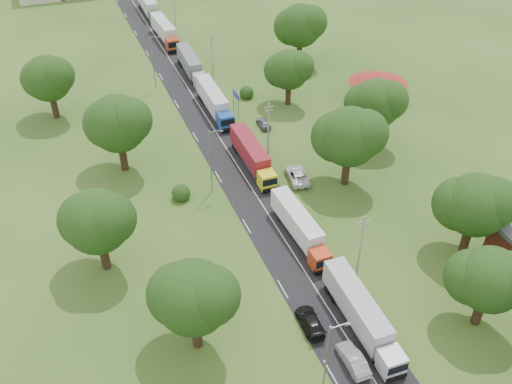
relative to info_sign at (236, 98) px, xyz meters
name	(u,v)px	position (x,y,z in m)	size (l,w,h in m)	color
ground	(290,249)	(-5.20, -35.00, -3.00)	(260.00, 260.00, 0.00)	#2D4F1A
road	(237,165)	(-5.20, -15.00, -3.00)	(8.00, 200.00, 0.04)	black
info_sign	(236,98)	(0.00, 0.00, 0.00)	(0.12, 3.10, 4.10)	slate
pole_1	(361,246)	(0.30, -42.00, 1.68)	(1.60, 0.24, 9.00)	gray
pole_2	(268,128)	(0.30, -14.00, 1.68)	(1.60, 0.24, 9.00)	gray
pole_3	(212,57)	(0.30, 14.00, 1.68)	(1.60, 0.24, 9.00)	gray
pole_4	(174,9)	(0.30, 42.00, 1.68)	(1.60, 0.24, 9.00)	gray
lamp_0	(328,358)	(-10.55, -55.00, 2.55)	(2.03, 0.22, 10.00)	slate
lamp_1	(211,159)	(-10.55, -20.00, 2.55)	(2.03, 0.22, 10.00)	slate
lamp_2	(154,59)	(-10.55, 15.00, 2.55)	(2.03, 0.22, 10.00)	slate
tree_2	(489,279)	(8.79, -52.86, 3.59)	(8.00, 8.00, 10.10)	#382616
tree_3	(475,204)	(14.79, -42.84, 4.22)	(8.80, 8.80, 11.07)	#382616
tree_4	(349,136)	(7.79, -24.83, 4.85)	(9.60, 9.60, 12.05)	#382616
tree_5	(376,103)	(16.79, -16.84, 4.22)	(8.80, 8.80, 11.07)	#382616
tree_6	(289,69)	(9.79, 0.14, 3.59)	(8.00, 8.00, 10.10)	#382616
tree_7	(300,25)	(18.79, 15.17, 4.85)	(9.60, 9.60, 12.05)	#382616
tree_10	(193,296)	(-20.21, -44.84, 4.22)	(8.80, 8.80, 11.07)	#382616
tree_11	(97,221)	(-27.21, -29.84, 4.22)	(8.80, 8.80, 11.07)	#382616
tree_12	(117,123)	(-21.21, -9.83, 4.85)	(9.60, 9.60, 12.05)	#382616
tree_13	(48,78)	(-29.21, 10.16, 4.22)	(8.80, 8.80, 11.07)	#382616
house_cream	(378,83)	(24.80, -5.00, 0.64)	(10.08, 10.08, 5.80)	#BFB49F
truck_0	(361,313)	(-3.29, -48.94, -0.90)	(2.74, 14.35, 3.97)	silver
truck_1	(300,226)	(-3.34, -33.56, -1.02)	(2.69, 13.54, 3.75)	#BC3815
truck_2	(252,155)	(-3.17, -16.12, -0.95)	(2.48, 13.98, 3.88)	yellow
truck_3	(214,101)	(-3.36, 1.90, -0.85)	(2.67, 14.65, 4.06)	#1A449C
truck_4	(191,64)	(-2.94, 17.96, -0.93)	(2.86, 14.15, 3.91)	#ADADAD
truck_5	(165,31)	(-3.55, 36.25, -0.83)	(3.07, 14.83, 4.10)	#9D3618
truck_6	(149,6)	(-3.29, 53.41, -0.82)	(2.67, 14.85, 4.12)	#2B6C28
car_lane_mid	(353,360)	(-6.31, -53.00, -2.21)	(1.67, 4.79, 1.58)	#9FA1A7
car_lane_rear	(310,322)	(-8.20, -47.00, -2.28)	(2.03, 5.00, 1.45)	black
car_verge_near	(297,175)	(1.72, -21.79, -2.19)	(2.70, 5.86, 1.63)	silver
car_verge_far	(264,123)	(2.80, -5.81, -2.32)	(1.60, 3.98, 1.36)	slate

